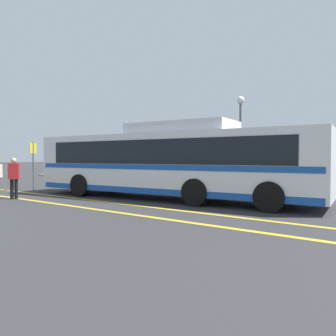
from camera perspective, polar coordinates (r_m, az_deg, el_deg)
ground_plane at (r=13.79m, az=4.06°, el=-5.48°), size 220.00×220.00×0.00m
lane_strip_0 at (r=12.21m, az=-6.19°, el=-6.43°), size 32.55×0.20×0.01m
lane_strip_1 at (r=11.18m, az=-11.39°, el=-7.22°), size 32.55×0.20×0.01m
curb_strip at (r=19.73m, az=11.81°, el=-3.08°), size 40.55×0.36×0.15m
transit_bus at (r=13.77m, az=0.08°, el=1.12°), size 13.03×3.78×3.18m
parked_car_0 at (r=24.93m, az=-12.28°, el=-0.47°), size 4.32×2.22×1.51m
parked_car_1 at (r=21.13m, az=-1.49°, el=-0.94°), size 4.51×2.01×1.44m
pedestrian_1 at (r=15.24m, az=-25.26°, el=-1.19°), size 0.45×0.46×1.74m
bus_stop_sign at (r=18.80m, az=-22.42°, el=1.30°), size 0.07×0.40×2.58m
street_lamp at (r=20.66m, az=12.50°, el=7.82°), size 0.47×0.47×5.49m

